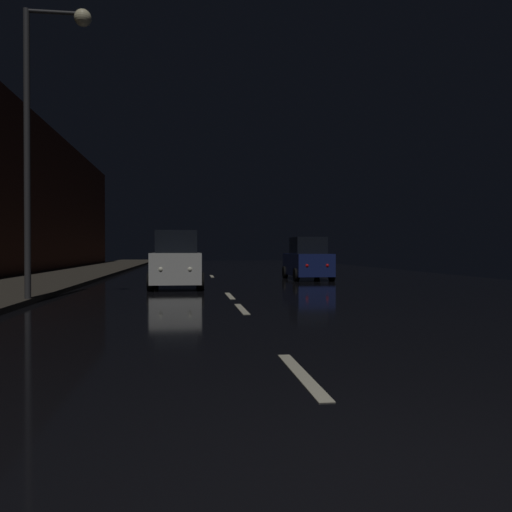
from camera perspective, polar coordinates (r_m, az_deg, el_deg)
ground at (r=27.35m, az=-4.75°, el=-2.30°), size 27.33×84.00×0.02m
sidewalk_left at (r=28.01m, az=-20.20°, el=-2.10°), size 4.40×84.00×0.15m
lane_centerline at (r=15.67m, az=-2.75°, el=-4.47°), size 0.16×24.43×0.01m
streetlamp_overhead at (r=15.08m, az=-21.95°, el=14.53°), size 1.70×0.44×7.67m
car_approaching_headlights at (r=19.83m, az=-8.61°, el=-0.61°), size 1.94×4.21×2.12m
car_parked_right_far at (r=25.02m, az=5.60°, el=-0.46°), size 1.84×3.98×2.00m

